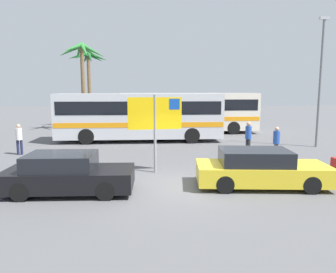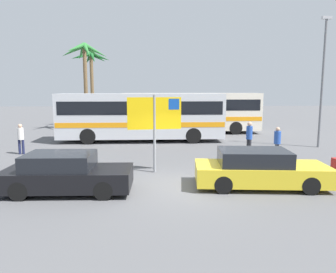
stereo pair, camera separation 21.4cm
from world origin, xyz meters
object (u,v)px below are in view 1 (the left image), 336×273
Objects in this scene: bus_front_coach at (140,115)px; pedestrian_near_sign at (248,135)px; car_black at (67,174)px; pedestrian_by_bus at (276,140)px; pedestrian_crossing_lot at (19,137)px; ferry_sign at (156,116)px; car_yellow at (260,169)px; bus_rear_coach at (189,111)px.

bus_front_coach is 6.13× the size of pedestrian_near_sign.
pedestrian_by_bus is at bearing 29.14° from car_black.
pedestrian_crossing_lot is 13.25m from pedestrian_by_bus.
bus_front_coach is at bearing 89.20° from ferry_sign.
bus_front_coach is 2.56× the size of car_black.
pedestrian_by_bus is at bearing 13.84° from ferry_sign.
car_yellow is 6.60m from car_black.
ferry_sign is at bearing 10.40° from pedestrian_near_sign.
bus_front_coach is 7.79m from pedestrian_near_sign.
car_black is at bearing -111.78° from bus_rear_coach.
car_yellow is at bearing 3.86° from car_black.
car_black is (-6.00, -15.02, -1.15)m from bus_rear_coach.
pedestrian_by_bus reaches higher than car_black.
car_black is at bearing 12.76° from pedestrian_near_sign.
car_black is 10.17m from pedestrian_by_bus.
ferry_sign is at bearing 153.47° from car_yellow.
ferry_sign is 8.37m from pedestrian_crossing_lot.
bus_rear_coach is at bearing 119.52° from pedestrian_crossing_lot.
car_yellow is at bearing -72.85° from pedestrian_by_bus.
pedestrian_near_sign is 1.52m from pedestrian_by_bus.
ferry_sign is 1.99× the size of pedestrian_by_bus.
bus_front_coach reaches higher than pedestrian_crossing_lot.
pedestrian_near_sign reaches higher than car_black.
pedestrian_near_sign is (12.03, -0.92, 0.09)m from pedestrian_crossing_lot.
bus_front_coach is at bearing -65.38° from pedestrian_near_sign.
pedestrian_near_sign is (1.93, -9.24, -0.74)m from bus_rear_coach.
pedestrian_by_bus reaches higher than car_yellow.
bus_rear_coach reaches higher than pedestrian_near_sign.
ferry_sign is (-2.99, -12.53, 0.54)m from bus_rear_coach.
pedestrian_near_sign is at bearing 27.27° from ferry_sign.
car_black is (-6.59, -0.27, -0.00)m from car_yellow.
car_black is 9.83m from pedestrian_near_sign.
bus_front_coach is at bearing 114.28° from pedestrian_crossing_lot.
pedestrian_near_sign is at bearing 37.59° from car_black.
car_yellow is 2.92× the size of pedestrian_by_bus.
bus_rear_coach is 9.47m from pedestrian_near_sign.
car_black is at bearing -172.27° from car_yellow.
bus_front_coach is 9.30m from pedestrian_by_bus.
pedestrian_crossing_lot is (-7.11, 4.20, -1.37)m from ferry_sign.
bus_rear_coach is 6.13× the size of pedestrian_near_sign.
ferry_sign is 4.27m from car_black.
car_yellow is at bearing 53.01° from pedestrian_near_sign.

